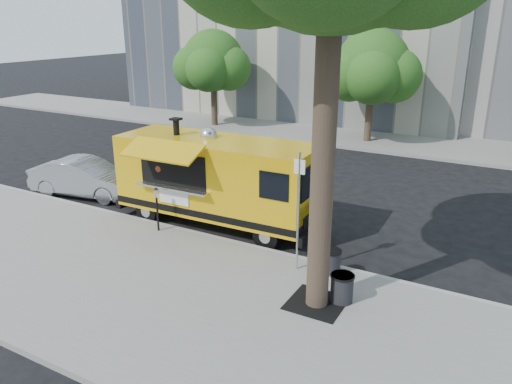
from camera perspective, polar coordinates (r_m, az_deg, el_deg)
ground at (r=14.57m, az=1.60°, el=-5.35°), size 120.00×120.00×0.00m
sidewalk at (r=11.53m, az=-7.78°, el=-12.25°), size 60.00×6.00×0.15m
curb at (r=13.79m, az=-0.18°, el=-6.48°), size 60.00×0.14×0.16m
far_sidewalk at (r=26.68m, az=15.11°, el=5.66°), size 60.00×5.00×0.15m
tree_well at (r=11.30m, az=6.93°, el=-12.48°), size 1.20×1.20×0.02m
far_tree_a at (r=29.02m, az=-4.94°, el=14.72°), size 3.42×3.42×5.36m
far_tree_b at (r=25.57m, az=13.18°, el=13.81°), size 3.60×3.60×5.50m
sign_post at (r=11.95m, az=4.87°, el=-1.50°), size 0.28×0.06×3.00m
parking_meter at (r=14.71m, az=-11.27°, el=-1.34°), size 0.11×0.11×1.33m
food_truck at (r=15.09m, az=-4.65°, el=1.56°), size 6.50×3.08×3.17m
sedan at (r=18.81m, az=-18.86°, el=1.55°), size 4.24×2.09×1.34m
trash_bin_left at (r=11.29m, az=9.80°, el=-10.67°), size 0.54×0.54×0.64m
trash_bin_right at (r=12.45m, az=8.61°, el=-7.73°), size 0.49×0.49×0.59m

